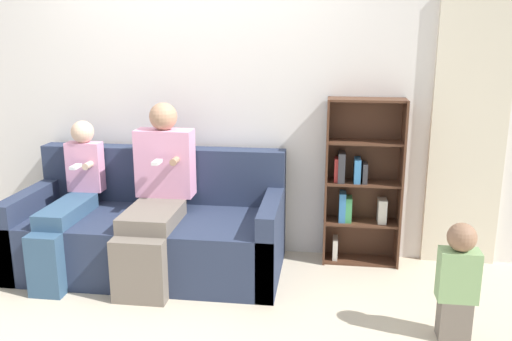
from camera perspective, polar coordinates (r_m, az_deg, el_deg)
ground_plane at (r=3.83m, az=-9.38°, el=-13.62°), size 14.00×14.00×0.00m
back_wall at (r=4.42m, az=-6.09°, el=7.66°), size 10.00×0.06×2.55m
curtain_panel at (r=4.41m, az=21.46°, el=3.72°), size 0.56×0.04×2.09m
couch at (r=4.27m, az=-10.84°, el=-6.31°), size 1.99×0.92×0.89m
adult_seated at (r=4.04m, az=-10.37°, el=-2.11°), size 0.43×0.85×1.28m
child_seated at (r=4.28m, az=-19.08°, el=-3.06°), size 0.27×0.87×1.12m
toddler_standing at (r=3.44m, az=20.46°, el=-10.77°), size 0.23×0.17×0.73m
bookshelf at (r=4.30m, az=10.91°, el=-1.43°), size 0.59×0.24×1.30m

